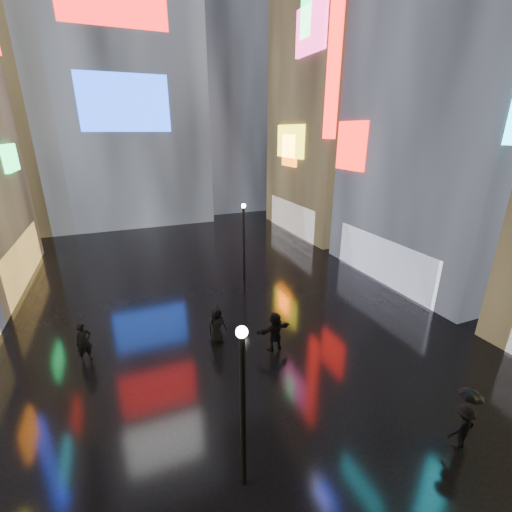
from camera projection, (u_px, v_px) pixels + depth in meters
ground at (209, 289)px, 21.93m from camera, size 140.00×140.00×0.00m
building_right_mid at (479, 31)px, 19.80m from camera, size 10.28×13.70×30.00m
building_right_far at (344, 80)px, 31.46m from camera, size 10.28×12.00×28.00m
tower_main at (110, 11)px, 34.53m from camera, size 16.00×14.20×42.00m
tower_flank_right at (220, 67)px, 41.90m from camera, size 12.00×12.00×34.00m
lamp_near at (243, 402)px, 8.87m from camera, size 0.30×0.30×5.20m
lamp_far at (244, 237)px, 22.64m from camera, size 0.30×0.30×5.20m
pedestrian_2 at (462, 427)px, 10.76m from camera, size 1.03×0.59×1.60m
pedestrian_4 at (217, 325)px, 16.16m from camera, size 1.03×0.80×1.86m
pedestrian_5 at (275, 331)px, 15.63m from camera, size 1.79×0.75×1.87m
pedestrian_6 at (84, 342)px, 14.85m from camera, size 0.79×0.67×1.85m
umbrella_1 at (470, 399)px, 10.38m from camera, size 0.98×0.98×0.62m
umbrella_2 at (216, 299)px, 15.69m from camera, size 1.21×1.22×0.86m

